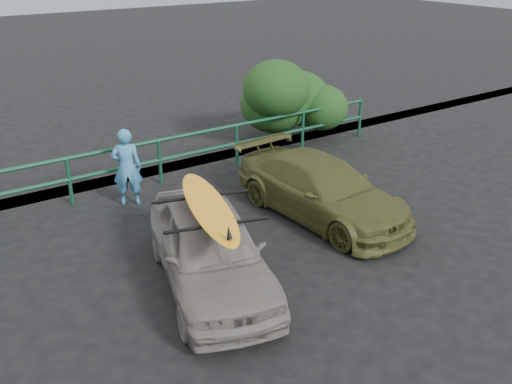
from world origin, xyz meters
TOP-DOWN VIEW (x-y plane):
  - ground at (0.00, 0.00)m, footprint 80.00×80.00m
  - guardrail at (0.00, 5.00)m, footprint 14.00×0.08m
  - shrub_right at (5.00, 5.50)m, footprint 3.20×2.40m
  - sedan at (-0.14, 0.81)m, footprint 2.46×3.99m
  - olive_vehicle at (2.87, 1.73)m, footprint 1.85×4.03m
  - man at (-0.01, 4.37)m, footprint 0.69×0.59m
  - roof_rack at (-0.14, 0.81)m, footprint 1.78×1.46m
  - surfboard at (-0.14, 0.81)m, footprint 1.29×2.77m

SIDE VIEW (x-z plane):
  - ground at x=0.00m, z-range 0.00..0.00m
  - guardrail at x=0.00m, z-range 0.00..1.04m
  - olive_vehicle at x=2.87m, z-range 0.00..1.14m
  - sedan at x=-0.14m, z-range 0.00..1.27m
  - man at x=-0.01m, z-range 0.00..1.61m
  - shrub_right at x=5.00m, z-range 0.00..2.09m
  - roof_rack at x=-0.14m, z-range 1.27..1.32m
  - surfboard at x=-0.14m, z-range 1.32..1.40m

